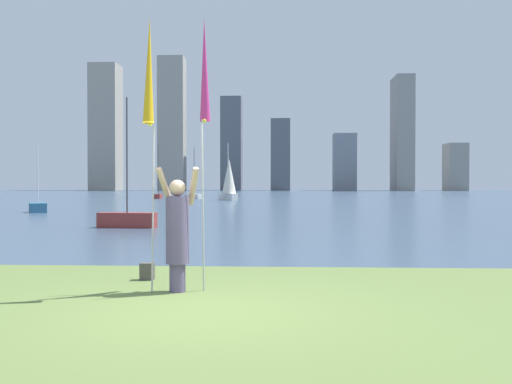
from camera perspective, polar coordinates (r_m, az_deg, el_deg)
The scene contains 17 objects.
ground at distance 58.41m, azimuth 1.89°, elevation -0.71°, with size 120.00×138.00×0.12m.
person at distance 8.91m, azimuth -7.53°, elevation -3.67°, with size 0.68×0.50×1.85m.
kite_flag_left at distance 8.92m, azimuth -10.20°, elevation 10.96°, with size 0.16×0.47×4.03m.
kite_flag_right at distance 9.20m, azimuth -4.95°, elevation 11.09°, with size 0.16×0.42×4.10m.
bag at distance 10.15m, azimuth -10.38°, elevation -7.48°, with size 0.23×0.16×0.28m.
sailboat_0 at distance 53.63m, azimuth -2.61°, elevation 1.22°, with size 1.97×2.44×5.16m.
sailboat_1 at distance 60.40m, azimuth -5.94°, elevation -0.32°, with size 1.99×1.95×5.17m.
sailboat_2 at distance 34.14m, azimuth -20.17°, elevation -1.37°, with size 1.47×1.84×3.60m.
sailboat_4 at distance 21.77m, azimuth -12.24°, elevation -2.49°, with size 2.11×0.65×4.66m.
sailboat_6 at distance 60.08m, azimuth -9.33°, elevation -0.30°, with size 0.63×1.81×5.50m.
skyline_tower_0 at distance 123.82m, azimuth -14.20°, elevation 5.99°, with size 5.50×5.80×25.18m.
skyline_tower_1 at distance 118.37m, azimuth -8.06°, elevation 6.47°, with size 5.06×4.02×26.10m.
skyline_tower_2 at distance 120.43m, azimuth -2.35°, elevation 4.63°, with size 4.12×4.92×18.72m.
skyline_tower_3 at distance 116.94m, azimuth 2.36°, elevation 3.57°, with size 3.76×4.55×13.97m.
skyline_tower_4 at distance 116.79m, azimuth 8.47°, elevation 2.84°, with size 4.33×4.60×11.02m.
skyline_tower_5 at distance 118.46m, azimuth 13.83°, elevation 5.42°, with size 3.35×7.92×21.87m.
skyline_tower_6 at distance 121.82m, azimuth 18.55°, elevation 2.28°, with size 3.74×5.44×9.13m.
Camera 1 is at (1.06, -7.42, 1.63)m, focal length 41.77 mm.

